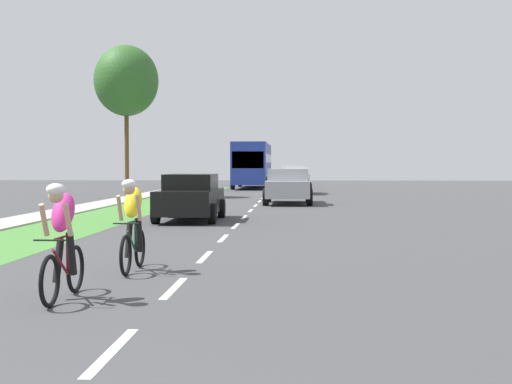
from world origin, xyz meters
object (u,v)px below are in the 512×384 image
(cyclist_lead, at_px, (62,240))
(street_tree_far, at_px, (126,81))
(sedan_black, at_px, (190,197))
(bus_blue, at_px, (253,163))
(pickup_silver, at_px, (288,186))
(cyclist_trailing, at_px, (132,224))
(suv_white, at_px, (294,179))

(cyclist_lead, distance_m, street_tree_far, 30.87)
(sedan_black, xyz_separation_m, bus_blue, (0.06, 32.36, 1.21))
(street_tree_far, bearing_deg, pickup_silver, -34.39)
(cyclist_trailing, relative_size, sedan_black, 0.40)
(pickup_silver, bearing_deg, cyclist_trailing, -96.63)
(bus_blue, bearing_deg, cyclist_trailing, -89.21)
(sedan_black, distance_m, street_tree_far, 18.22)
(cyclist_lead, relative_size, sedan_black, 0.40)
(cyclist_lead, xyz_separation_m, sedan_black, (-0.30, 13.46, -0.04))
(street_tree_far, bearing_deg, sedan_black, -69.51)
(street_tree_far, bearing_deg, suv_white, 29.00)
(cyclist_trailing, height_order, suv_white, suv_white)
(bus_blue, bearing_deg, street_tree_far, -110.72)
(bus_blue, distance_m, street_tree_far, 17.86)
(cyclist_trailing, bearing_deg, cyclist_lead, -97.80)
(pickup_silver, xyz_separation_m, street_tree_far, (-9.13, 6.25, 5.69))
(cyclist_lead, bearing_deg, suv_white, 85.01)
(cyclist_trailing, distance_m, suv_white, 32.43)
(cyclist_trailing, xyz_separation_m, pickup_silver, (2.42, 20.85, 0.02))
(bus_blue, xyz_separation_m, street_tree_far, (-6.11, -16.16, 4.54))
(pickup_silver, bearing_deg, sedan_black, -107.19)
(cyclist_lead, relative_size, bus_blue, 0.15)
(cyclist_lead, xyz_separation_m, pickup_silver, (2.77, 23.41, 0.02))
(sedan_black, distance_m, bus_blue, 32.38)
(cyclist_trailing, bearing_deg, bus_blue, 90.79)
(cyclist_trailing, distance_m, bus_blue, 43.28)
(sedan_black, bearing_deg, bus_blue, 89.90)
(cyclist_lead, height_order, suv_white, suv_white)
(cyclist_lead, relative_size, cyclist_trailing, 1.00)
(street_tree_far, bearing_deg, cyclist_lead, -77.90)
(cyclist_trailing, distance_m, sedan_black, 10.92)
(suv_white, distance_m, street_tree_far, 12.11)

